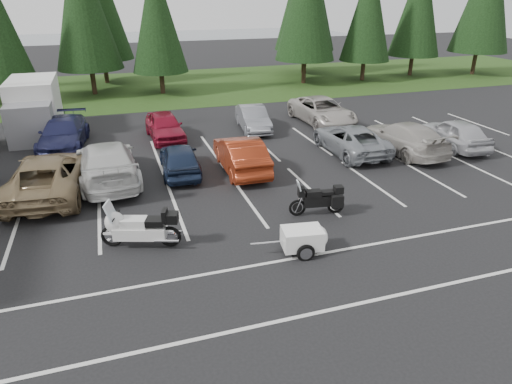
% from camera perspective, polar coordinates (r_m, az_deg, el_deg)
% --- Properties ---
extents(ground, '(120.00, 120.00, 0.00)m').
position_cam_1_polar(ground, '(16.51, -1.83, -2.48)').
color(ground, black).
rests_on(ground, ground).
extents(grass_strip, '(80.00, 16.00, 0.01)m').
position_cam_1_polar(grass_strip, '(39.12, -12.00, 12.67)').
color(grass_strip, '#243C13').
rests_on(grass_strip, ground).
extents(lake_water, '(70.00, 50.00, 0.02)m').
position_cam_1_polar(lake_water, '(70.06, -11.84, 17.51)').
color(lake_water, slate).
rests_on(lake_water, ground).
extents(box_truck, '(2.40, 5.60, 2.90)m').
position_cam_1_polar(box_truck, '(27.64, -26.09, 9.26)').
color(box_truck, silver).
rests_on(box_truck, ground).
extents(stall_markings, '(32.00, 16.00, 0.01)m').
position_cam_1_polar(stall_markings, '(18.26, -3.59, 0.20)').
color(stall_markings, silver).
rests_on(stall_markings, ground).
extents(conifer_4, '(4.80, 4.80, 11.17)m').
position_cam_1_polar(conifer_4, '(37.13, -20.92, 21.31)').
color(conifer_4, '#332316').
rests_on(conifer_4, ground).
extents(conifer_5, '(4.14, 4.14, 9.63)m').
position_cam_1_polar(conifer_5, '(36.08, -12.32, 20.77)').
color(conifer_5, '#332316').
rests_on(conifer_5, ground).
extents(conifer_7, '(4.27, 4.27, 9.94)m').
position_cam_1_polar(conifer_7, '(42.00, 13.88, 21.27)').
color(conifer_7, '#332316').
rests_on(conifer_7, ground).
extents(conifer_8, '(4.53, 4.53, 10.56)m').
position_cam_1_polar(conifer_8, '(45.70, 19.72, 21.25)').
color(conifer_8, '#332316').
rests_on(conifer_8, ground).
extents(car_near_2, '(3.18, 5.95, 1.59)m').
position_cam_1_polar(car_near_2, '(19.34, -24.48, 1.92)').
color(car_near_2, '#88714F').
rests_on(car_near_2, ground).
extents(car_near_3, '(2.62, 5.83, 1.66)m').
position_cam_1_polar(car_near_3, '(19.82, -18.12, 3.55)').
color(car_near_3, silver).
rests_on(car_near_3, ground).
extents(car_near_4, '(1.82, 4.04, 1.35)m').
position_cam_1_polar(car_near_4, '(20.00, -9.53, 4.14)').
color(car_near_4, '#19253F').
rests_on(car_near_4, ground).
extents(car_near_5, '(1.74, 4.64, 1.51)m').
position_cam_1_polar(car_near_5, '(20.03, -1.92, 4.75)').
color(car_near_5, maroon).
rests_on(car_near_5, ground).
extents(car_near_6, '(2.34, 4.98, 1.38)m').
position_cam_1_polar(car_near_6, '(22.79, 11.71, 6.49)').
color(car_near_6, gray).
rests_on(car_near_6, ground).
extents(car_near_7, '(2.43, 5.27, 1.49)m').
position_cam_1_polar(car_near_7, '(23.53, 17.96, 6.51)').
color(car_near_7, '#A9A39B').
rests_on(car_near_7, ground).
extents(car_near_8, '(2.11, 4.42, 1.46)m').
position_cam_1_polar(car_near_8, '(25.23, 23.62, 6.76)').
color(car_near_8, '#B4B4B9').
rests_on(car_near_8, ground).
extents(car_far_1, '(2.58, 5.27, 1.48)m').
position_cam_1_polar(car_far_1, '(24.98, -22.94, 6.73)').
color(car_far_1, '#1B1E44').
rests_on(car_far_1, ground).
extents(car_far_2, '(1.89, 4.28, 1.43)m').
position_cam_1_polar(car_far_2, '(24.90, -11.34, 8.07)').
color(car_far_2, maroon).
rests_on(car_far_2, ground).
extents(car_far_3, '(1.81, 4.16, 1.33)m').
position_cam_1_polar(car_far_3, '(26.15, -0.37, 9.18)').
color(car_far_3, slate).
rests_on(car_far_3, ground).
extents(car_far_4, '(2.73, 5.44, 1.48)m').
position_cam_1_polar(car_far_4, '(27.84, 8.26, 10.02)').
color(car_far_4, '#B1A9A2').
rests_on(car_far_4, ground).
extents(touring_motorcycle, '(2.89, 1.68, 1.53)m').
position_cam_1_polar(touring_motorcycle, '(14.45, -14.35, -3.96)').
color(touring_motorcycle, silver).
rests_on(touring_motorcycle, ground).
extents(cargo_trailer, '(1.87, 1.23, 0.81)m').
position_cam_1_polar(cargo_trailer, '(13.94, 5.77, -6.05)').
color(cargo_trailer, white).
rests_on(cargo_trailer, ground).
extents(adventure_motorcycle, '(2.33, 1.13, 1.36)m').
position_cam_1_polar(adventure_motorcycle, '(16.16, 7.67, -0.63)').
color(adventure_motorcycle, black).
rests_on(adventure_motorcycle, ground).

